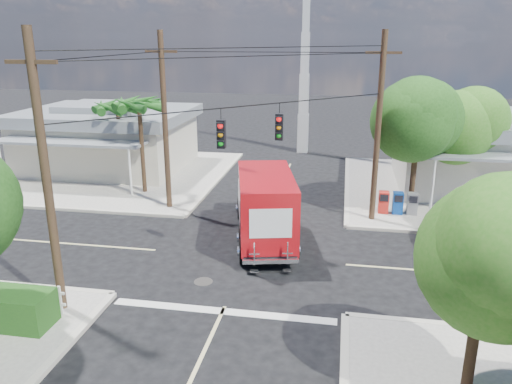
# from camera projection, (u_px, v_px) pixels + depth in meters

# --- Properties ---
(ground) EXTENTS (120.00, 120.00, 0.00)m
(ground) POSITION_uv_depth(u_px,v_px,m) (247.00, 257.00, 20.53)
(ground) COLOR black
(ground) RESTS_ON ground
(sidewalk_ne) EXTENTS (14.12, 14.12, 0.14)m
(sidewalk_ne) POSITION_uv_depth(u_px,v_px,m) (467.00, 192.00, 28.91)
(sidewalk_ne) COLOR gray
(sidewalk_ne) RESTS_ON ground
(sidewalk_nw) EXTENTS (14.12, 14.12, 0.14)m
(sidewalk_nw) POSITION_uv_depth(u_px,v_px,m) (116.00, 174.00, 32.55)
(sidewalk_nw) COLOR gray
(sidewalk_nw) RESTS_ON ground
(road_markings) EXTENTS (32.00, 32.00, 0.01)m
(road_markings) POSITION_uv_depth(u_px,v_px,m) (240.00, 273.00, 19.14)
(road_markings) COLOR beige
(road_markings) RESTS_ON ground
(building_ne) EXTENTS (11.80, 10.20, 4.50)m
(building_ne) POSITION_uv_depth(u_px,v_px,m) (497.00, 151.00, 28.98)
(building_ne) COLOR beige
(building_ne) RESTS_ON sidewalk_ne
(building_nw) EXTENTS (10.80, 10.20, 4.30)m
(building_nw) POSITION_uv_depth(u_px,v_px,m) (108.00, 137.00, 33.59)
(building_nw) COLOR beige
(building_nw) RESTS_ON sidewalk_nw
(radio_tower) EXTENTS (0.80, 0.80, 17.00)m
(radio_tower) POSITION_uv_depth(u_px,v_px,m) (304.00, 79.00, 37.55)
(radio_tower) COLOR silver
(radio_tower) RESTS_ON ground
(tree_ne_front) EXTENTS (4.21, 4.14, 6.66)m
(tree_ne_front) POSITION_uv_depth(u_px,v_px,m) (419.00, 121.00, 24.25)
(tree_ne_front) COLOR #422D1C
(tree_ne_front) RESTS_ON sidewalk_ne
(tree_ne_back) EXTENTS (3.77, 3.66, 5.82)m
(tree_ne_back) POSITION_uv_depth(u_px,v_px,m) (464.00, 127.00, 26.05)
(tree_ne_back) COLOR #422D1C
(tree_ne_back) RESTS_ON sidewalk_ne
(tree_se) EXTENTS (3.67, 3.54, 5.62)m
(tree_se) POSITION_uv_depth(u_px,v_px,m) (488.00, 250.00, 11.34)
(tree_se) COLOR #422D1C
(tree_se) RESTS_ON sidewalk_se
(palm_nw_front) EXTENTS (3.01, 3.08, 5.59)m
(palm_nw_front) POSITION_uv_depth(u_px,v_px,m) (139.00, 106.00, 27.33)
(palm_nw_front) COLOR #422D1C
(palm_nw_front) RESTS_ON sidewalk_nw
(palm_nw_back) EXTENTS (3.01, 3.08, 5.19)m
(palm_nw_back) POSITION_uv_depth(u_px,v_px,m) (117.00, 108.00, 29.18)
(palm_nw_back) COLOR #422D1C
(palm_nw_back) RESTS_ON sidewalk_nw
(utility_poles) EXTENTS (12.00, 10.68, 9.00)m
(utility_poles) POSITION_uv_depth(u_px,v_px,m) (217.00, 137.00, 20.91)
(utility_poles) COLOR #473321
(utility_poles) RESTS_ON ground
(vending_boxes) EXTENTS (1.90, 0.50, 1.10)m
(vending_boxes) POSITION_uv_depth(u_px,v_px,m) (398.00, 203.00, 25.06)
(vending_boxes) COLOR red
(vending_boxes) RESTS_ON sidewalk_ne
(delivery_truck) EXTENTS (3.71, 7.55, 3.14)m
(delivery_truck) POSITION_uv_depth(u_px,v_px,m) (265.00, 205.00, 21.96)
(delivery_truck) COLOR black
(delivery_truck) RESTS_ON ground
(parked_car) EXTENTS (5.52, 2.71, 1.51)m
(parked_car) POSITION_uv_depth(u_px,v_px,m) (496.00, 232.00, 21.20)
(parked_car) COLOR silver
(parked_car) RESTS_ON ground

